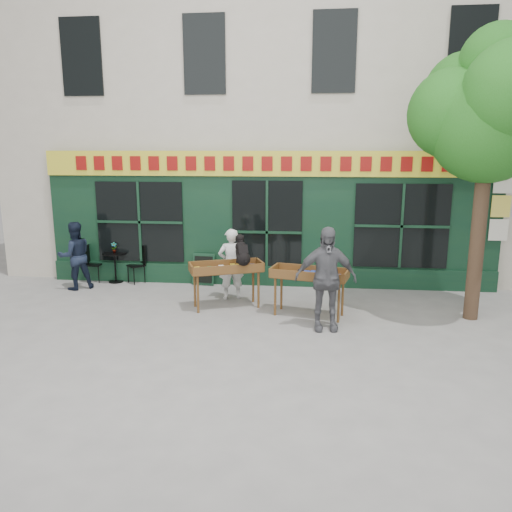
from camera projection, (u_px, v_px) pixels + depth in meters
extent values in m
plane|color=slate|center=(257.00, 315.00, 10.22)|extent=(80.00, 80.00, 0.00)
cube|color=beige|center=(278.00, 93.00, 15.00)|extent=(14.00, 7.00, 10.00)
cube|color=black|center=(267.00, 221.00, 12.24)|extent=(11.00, 0.16, 3.20)
cube|color=yellow|center=(267.00, 164.00, 11.83)|extent=(11.00, 0.06, 0.60)
cube|color=maroon|center=(267.00, 164.00, 11.79)|extent=(9.60, 0.03, 0.34)
cube|color=black|center=(267.00, 276.00, 12.43)|extent=(11.00, 0.10, 0.50)
cube|color=black|center=(267.00, 232.00, 12.19)|extent=(1.70, 0.05, 2.50)
cube|color=black|center=(140.00, 222.00, 12.49)|extent=(2.20, 0.05, 2.00)
cube|color=black|center=(401.00, 226.00, 11.81)|extent=(2.20, 0.05, 2.00)
cube|color=silver|center=(498.00, 230.00, 11.57)|extent=(0.42, 0.02, 0.50)
cube|color=#E5D14C|center=(501.00, 206.00, 11.45)|extent=(0.42, 0.02, 0.50)
cube|color=silver|center=(503.00, 182.00, 11.34)|extent=(0.42, 0.02, 0.50)
cylinder|color=#382619|center=(478.00, 230.00, 9.68)|extent=(0.28, 0.28, 3.60)
sphere|color=#1D5D15|center=(489.00, 124.00, 9.26)|extent=(2.20, 2.20, 2.20)
sphere|color=#1D5D15|center=(453.00, 114.00, 9.47)|extent=(1.70, 1.70, 1.70)
sphere|color=#1D5D15|center=(465.00, 94.00, 9.75)|extent=(1.60, 1.60, 1.60)
sphere|color=#1D5D15|center=(498.00, 62.00, 9.11)|extent=(1.40, 1.40, 1.40)
cylinder|color=brown|center=(198.00, 294.00, 10.30)|extent=(0.05, 0.05, 0.80)
cylinder|color=brown|center=(258.00, 290.00, 10.63)|extent=(0.05, 0.05, 0.80)
cylinder|color=brown|center=(195.00, 289.00, 10.71)|extent=(0.05, 0.05, 0.80)
cylinder|color=brown|center=(253.00, 284.00, 11.05)|extent=(0.05, 0.05, 0.80)
cube|color=brown|center=(226.00, 270.00, 10.58)|extent=(1.61, 1.09, 0.05)
cube|color=brown|center=(229.00, 270.00, 10.29)|extent=(1.41, 0.59, 0.18)
cube|color=brown|center=(223.00, 264.00, 10.84)|extent=(1.41, 0.59, 0.18)
cube|color=brown|center=(226.00, 267.00, 10.57)|extent=(1.36, 0.85, 0.06)
imported|color=silver|center=(231.00, 264.00, 11.22)|extent=(0.69, 0.57, 1.61)
cylinder|color=brown|center=(275.00, 296.00, 10.15)|extent=(0.05, 0.05, 0.80)
cylinder|color=brown|center=(339.00, 303.00, 9.73)|extent=(0.05, 0.05, 0.80)
cylinder|color=brown|center=(281.00, 291.00, 10.56)|extent=(0.05, 0.05, 0.80)
cylinder|color=brown|center=(343.00, 297.00, 10.13)|extent=(0.05, 0.05, 0.80)
cube|color=brown|center=(309.00, 277.00, 10.05)|extent=(1.59, 0.91, 0.05)
cube|color=brown|center=(306.00, 276.00, 9.77)|extent=(1.47, 0.38, 0.18)
cube|color=brown|center=(313.00, 270.00, 10.30)|extent=(1.47, 0.38, 0.18)
cube|color=brown|center=(309.00, 274.00, 10.04)|extent=(1.36, 0.69, 0.06)
imported|color=#515156|center=(326.00, 279.00, 9.26)|extent=(1.20, 0.61, 1.96)
cylinder|color=black|center=(116.00, 281.00, 12.77)|extent=(0.36, 0.36, 0.03)
cylinder|color=black|center=(115.00, 268.00, 12.69)|extent=(0.04, 0.04, 0.72)
cylinder|color=black|center=(114.00, 253.00, 12.61)|extent=(0.60, 0.60, 0.03)
cube|color=black|center=(94.00, 264.00, 12.74)|extent=(0.38, 0.38, 0.03)
cube|color=black|center=(87.00, 255.00, 12.69)|extent=(0.05, 0.36, 0.50)
cylinder|color=black|center=(99.00, 275.00, 12.63)|extent=(0.02, 0.02, 0.44)
cylinder|color=black|center=(103.00, 272.00, 12.92)|extent=(0.02, 0.02, 0.44)
cylinder|color=black|center=(87.00, 275.00, 12.64)|extent=(0.02, 0.02, 0.44)
cylinder|color=black|center=(91.00, 272.00, 12.94)|extent=(0.02, 0.02, 0.44)
cube|color=black|center=(136.00, 266.00, 12.62)|extent=(0.51, 0.51, 0.03)
cube|color=black|center=(141.00, 255.00, 12.68)|extent=(0.29, 0.26, 0.50)
cylinder|color=black|center=(128.00, 274.00, 12.68)|extent=(0.02, 0.02, 0.44)
cylinder|color=black|center=(134.00, 276.00, 12.46)|extent=(0.02, 0.02, 0.44)
cylinder|color=black|center=(139.00, 272.00, 12.87)|extent=(0.02, 0.02, 0.44)
cylinder|color=black|center=(145.00, 274.00, 12.66)|extent=(0.02, 0.02, 0.44)
imported|color=gray|center=(114.00, 248.00, 12.58)|extent=(0.17, 0.14, 0.27)
imported|color=black|center=(75.00, 256.00, 12.00)|extent=(1.01, 0.99, 1.65)
cube|color=black|center=(203.00, 269.00, 12.44)|extent=(0.57, 0.24, 0.79)
cube|color=black|center=(203.00, 269.00, 12.43)|extent=(0.47, 0.21, 0.65)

